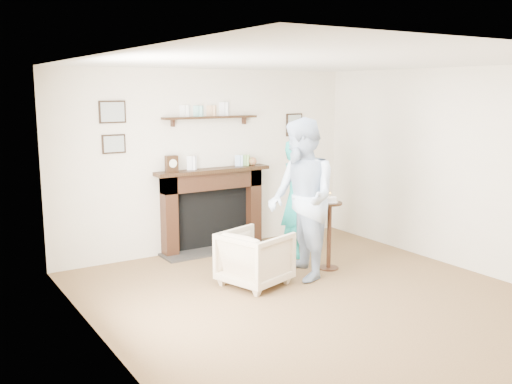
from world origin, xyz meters
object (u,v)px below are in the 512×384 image
Objects in this scene: man at (300,277)px; woman at (296,255)px; armchair at (255,284)px; pedestal_table at (329,222)px.

man is 1.21× the size of woman.
woman is at bearing -74.58° from armchair.
pedestal_table is at bearing -106.83° from armchair.
woman is (0.50, 0.78, 0.00)m from man.
armchair is at bearing -179.35° from pedestal_table.
man is at bearing -114.20° from armchair.
pedestal_table is (1.10, 0.01, 0.60)m from armchair.
armchair is 0.72× the size of pedestal_table.
woman reaches higher than armchair.
armchair is at bearing 133.90° from woman.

